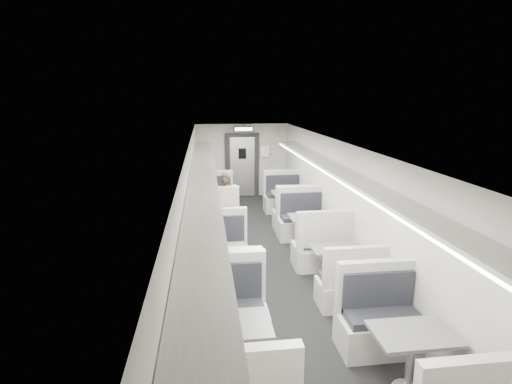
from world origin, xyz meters
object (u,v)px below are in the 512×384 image
object	(u,v)px
booth_right_a	(289,205)
booth_right_b	(311,233)
vestibule_door	(242,166)
passenger	(225,203)
booth_right_d	(411,362)
exit_sign	(243,129)
booth_left_b	(217,230)
booth_left_a	(215,208)
booth_left_d	(230,354)
booth_left_c	(221,270)
booth_right_c	(334,266)

from	to	relation	value
booth_right_a	booth_right_b	distance (m)	2.29
booth_right_b	vestibule_door	xyz separation A→B (m)	(-1.00, 5.03, 0.64)
booth_right_b	passenger	bearing A→B (deg)	139.77
booth_right_d	exit_sign	world-z (taller)	exit_sign
booth_left_b	booth_right_a	world-z (taller)	booth_right_a
booth_left_b	booth_right_a	bearing A→B (deg)	41.11
booth_left_a	booth_right_b	size ratio (longest dim) A/B	1.00
exit_sign	booth_left_b	bearing A→B (deg)	-104.06
booth_left_d	booth_left_c	bearing A→B (deg)	90.00
booth_right_d	vestibule_door	world-z (taller)	vestibule_door
booth_right_a	booth_right_d	xyz separation A→B (m)	(0.00, -6.58, -0.00)
passenger	exit_sign	xyz separation A→B (m)	(0.75, 3.06, 1.54)
booth_left_c	booth_left_d	bearing A→B (deg)	-90.00
booth_right_d	booth_left_d	bearing A→B (deg)	169.74
booth_right_a	booth_right_d	world-z (taller)	booth_right_a
booth_right_b	booth_right_d	bearing A→B (deg)	-90.00
booth_right_c	booth_right_d	world-z (taller)	booth_right_d
booth_right_b	booth_right_a	bearing A→B (deg)	90.00
booth_left_d	exit_sign	xyz separation A→B (m)	(1.00, 8.47, 1.87)
booth_left_a	booth_left_b	xyz separation A→B (m)	(0.00, -1.71, -0.02)
booth_right_d	booth_right_b	bearing A→B (deg)	90.00
booth_left_a	booth_right_b	world-z (taller)	booth_left_a
booth_left_b	booth_right_c	world-z (taller)	booth_left_b
booth_left_d	booth_right_c	xyz separation A→B (m)	(2.00, 2.32, -0.05)
booth_right_c	vestibule_door	size ratio (longest dim) A/B	0.96
booth_left_a	booth_left_b	size ratio (longest dim) A/B	1.04
booth_left_c	booth_right_d	distance (m)	3.33
booth_right_c	booth_right_d	size ratio (longest dim) A/B	0.92
booth_left_c	vestibule_door	bearing A→B (deg)	81.46
booth_left_c	booth_right_c	bearing A→B (deg)	0.70
booth_right_c	exit_sign	distance (m)	6.52
booth_right_a	vestibule_door	size ratio (longest dim) A/B	1.05
booth_left_c	booth_left_d	world-z (taller)	booth_left_d
booth_right_a	exit_sign	distance (m)	3.10
booth_right_a	booth_left_a	bearing A→B (deg)	-178.89
booth_left_a	booth_right_a	bearing A→B (deg)	1.11
booth_left_b	booth_right_a	size ratio (longest dim) A/B	0.98
booth_right_b	booth_right_d	distance (m)	4.29
passenger	exit_sign	size ratio (longest dim) A/B	2.39
booth_right_a	passenger	size ratio (longest dim) A/B	1.49
vestibule_door	exit_sign	bearing A→B (deg)	-90.00
booth_left_d	booth_left_b	bearing A→B (deg)	90.00
booth_right_c	booth_right_a	bearing A→B (deg)	90.00
vestibule_door	booth_left_b	bearing A→B (deg)	-102.58
booth_right_d	booth_left_b	bearing A→B (deg)	112.47
booth_right_a	exit_sign	xyz separation A→B (m)	(-1.00, 2.25, 1.88)
booth_right_b	exit_sign	xyz separation A→B (m)	(-1.00, 4.54, 1.88)
booth_left_b	booth_left_d	distance (m)	4.47
booth_left_a	booth_left_d	xyz separation A→B (m)	(0.00, -6.18, 0.01)
booth_right_d	vestibule_door	xyz separation A→B (m)	(-1.00, 9.32, 0.65)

